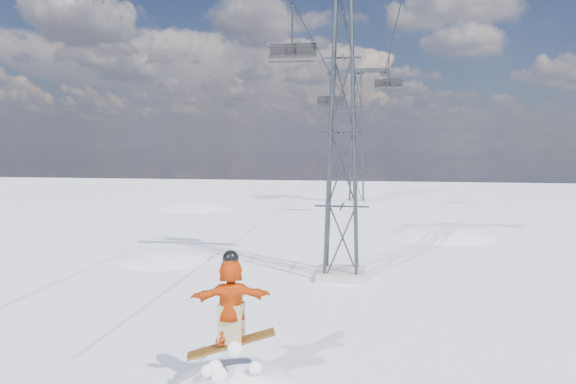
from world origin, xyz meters
name	(u,v)px	position (x,y,z in m)	size (l,w,h in m)	color
ground	(288,365)	(0.00, 0.00, 0.00)	(120.00, 120.00, 0.00)	white
snow_terrain	(267,364)	(-4.77, 21.24, -9.59)	(39.00, 37.00, 22.00)	white
lift_tower_near	(342,134)	(0.80, 8.00, 5.47)	(5.20, 1.80, 11.43)	#999999
lift_tower_far	(357,140)	(0.80, 33.00, 5.47)	(5.20, 1.80, 11.43)	#999999
haul_cables	(353,45)	(0.80, 19.50, 10.85)	(4.46, 51.00, 0.06)	black
lift_chair_near	(292,51)	(-1.40, 10.09, 8.90)	(1.96, 0.56, 2.43)	black
lift_chair_mid	(388,84)	(3.00, 23.39, 9.03)	(1.84, 0.53, 2.28)	black
lift_chair_far	(331,100)	(-1.40, 32.77, 8.81)	(2.05, 0.59, 2.54)	black
lift_chair_extra	(330,101)	(-1.40, 31.65, 8.63)	(2.24, 0.64, 2.77)	black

